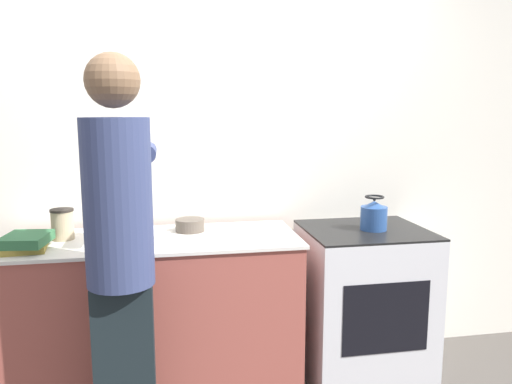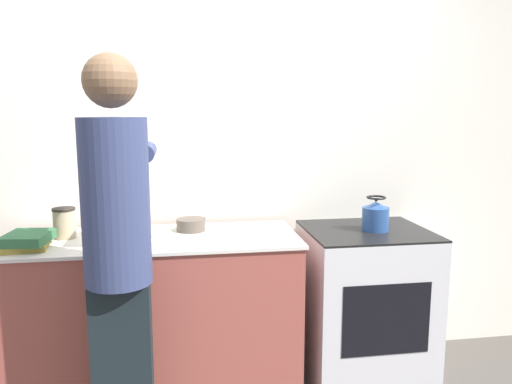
{
  "view_description": "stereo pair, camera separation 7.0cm",
  "coord_description": "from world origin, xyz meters",
  "px_view_note": "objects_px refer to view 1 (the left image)",
  "views": [
    {
      "loc": [
        -0.33,
        -2.37,
        1.61
      ],
      "look_at": [
        0.15,
        0.21,
        1.18
      ],
      "focal_mm": 35.0,
      "sensor_mm": 36.0,
      "label": 1
    },
    {
      "loc": [
        -0.26,
        -2.38,
        1.61
      ],
      "look_at": [
        0.15,
        0.21,
        1.18
      ],
      "focal_mm": 35.0,
      "sensor_mm": 36.0,
      "label": 2
    }
  ],
  "objects_px": {
    "oven": "(363,303)",
    "knife": "(138,236)",
    "person": "(120,246)",
    "bowl_prep": "(190,225)",
    "canister_jar": "(62,224)",
    "kettle": "(374,216)",
    "cutting_board": "(135,239)"
  },
  "relations": [
    {
      "from": "knife",
      "to": "bowl_prep",
      "type": "height_order",
      "value": "bowl_prep"
    },
    {
      "from": "person",
      "to": "bowl_prep",
      "type": "xyz_separation_m",
      "value": [
        0.33,
        0.63,
        -0.07
      ]
    },
    {
      "from": "oven",
      "to": "canister_jar",
      "type": "distance_m",
      "value": 1.78
    },
    {
      "from": "cutting_board",
      "to": "bowl_prep",
      "type": "relative_size",
      "value": 2.19
    },
    {
      "from": "oven",
      "to": "kettle",
      "type": "bearing_deg",
      "value": -32.02
    },
    {
      "from": "person",
      "to": "knife",
      "type": "height_order",
      "value": "person"
    },
    {
      "from": "bowl_prep",
      "to": "canister_jar",
      "type": "bearing_deg",
      "value": -174.92
    },
    {
      "from": "person",
      "to": "knife",
      "type": "bearing_deg",
      "value": 84.02
    },
    {
      "from": "kettle",
      "to": "bowl_prep",
      "type": "bearing_deg",
      "value": 173.1
    },
    {
      "from": "knife",
      "to": "canister_jar",
      "type": "xyz_separation_m",
      "value": [
        -0.39,
        0.08,
        0.06
      ]
    },
    {
      "from": "oven",
      "to": "knife",
      "type": "bearing_deg",
      "value": -178.38
    },
    {
      "from": "cutting_board",
      "to": "canister_jar",
      "type": "xyz_separation_m",
      "value": [
        -0.38,
        0.11,
        0.07
      ]
    },
    {
      "from": "oven",
      "to": "cutting_board",
      "type": "bearing_deg",
      "value": -177.2
    },
    {
      "from": "oven",
      "to": "knife",
      "type": "distance_m",
      "value": 1.39
    },
    {
      "from": "oven",
      "to": "kettle",
      "type": "height_order",
      "value": "kettle"
    },
    {
      "from": "person",
      "to": "bowl_prep",
      "type": "distance_m",
      "value": 0.71
    },
    {
      "from": "cutting_board",
      "to": "knife",
      "type": "bearing_deg",
      "value": 63.48
    },
    {
      "from": "oven",
      "to": "kettle",
      "type": "xyz_separation_m",
      "value": [
        0.04,
        -0.02,
        0.54
      ]
    },
    {
      "from": "cutting_board",
      "to": "canister_jar",
      "type": "height_order",
      "value": "canister_jar"
    },
    {
      "from": "oven",
      "to": "person",
      "type": "bearing_deg",
      "value": -158.77
    },
    {
      "from": "person",
      "to": "canister_jar",
      "type": "relative_size",
      "value": 11.17
    },
    {
      "from": "person",
      "to": "canister_jar",
      "type": "height_order",
      "value": "person"
    },
    {
      "from": "knife",
      "to": "bowl_prep",
      "type": "relative_size",
      "value": 1.4
    },
    {
      "from": "cutting_board",
      "to": "bowl_prep",
      "type": "height_order",
      "value": "bowl_prep"
    },
    {
      "from": "person",
      "to": "knife",
      "type": "distance_m",
      "value": 0.5
    },
    {
      "from": "person",
      "to": "kettle",
      "type": "distance_m",
      "value": 1.48
    },
    {
      "from": "oven",
      "to": "canister_jar",
      "type": "xyz_separation_m",
      "value": [
        -1.69,
        0.04,
        0.55
      ]
    },
    {
      "from": "bowl_prep",
      "to": "canister_jar",
      "type": "distance_m",
      "value": 0.68
    },
    {
      "from": "cutting_board",
      "to": "knife",
      "type": "relative_size",
      "value": 1.56
    },
    {
      "from": "oven",
      "to": "person",
      "type": "distance_m",
      "value": 1.56
    },
    {
      "from": "cutting_board",
      "to": "canister_jar",
      "type": "relative_size",
      "value": 2.2
    },
    {
      "from": "oven",
      "to": "knife",
      "type": "xyz_separation_m",
      "value": [
        -1.3,
        -0.04,
        0.49
      ]
    }
  ]
}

